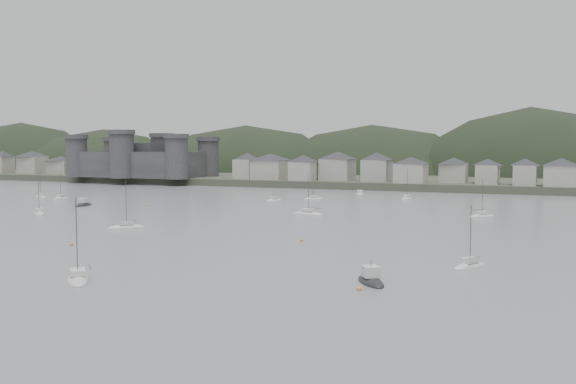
% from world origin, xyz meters
% --- Properties ---
extents(ground, '(900.00, 900.00, 0.00)m').
position_xyz_m(ground, '(0.00, 0.00, 0.00)').
color(ground, slate).
rests_on(ground, ground).
extents(far_shore_land, '(900.00, 250.00, 3.00)m').
position_xyz_m(far_shore_land, '(0.00, 295.00, 1.50)').
color(far_shore_land, '#383D2D').
rests_on(far_shore_land, ground).
extents(forested_ridge, '(851.55, 103.94, 102.57)m').
position_xyz_m(forested_ridge, '(4.83, 269.40, -11.28)').
color(forested_ridge, black).
rests_on(forested_ridge, ground).
extents(castle, '(66.00, 43.00, 20.00)m').
position_xyz_m(castle, '(-120.00, 179.80, 10.96)').
color(castle, '#353537').
rests_on(castle, far_shore_land).
extents(waterfront_town, '(451.48, 28.46, 12.92)m').
position_xyz_m(waterfront_town, '(50.59, 183.34, 8.66)').
color(waterfront_town, '#9C9A8F').
rests_on(waterfront_town, far_shore_land).
extents(moored_fleet, '(240.00, 178.15, 11.87)m').
position_xyz_m(moored_fleet, '(-23.02, 52.85, 0.18)').
color(moored_fleet, silver).
rests_on(moored_fleet, ground).
extents(motor_launch_near, '(6.28, 7.61, 3.77)m').
position_xyz_m(motor_launch_near, '(41.07, 5.33, 0.30)').
color(motor_launch_near, black).
rests_on(motor_launch_near, ground).
extents(motor_launch_far, '(4.28, 8.53, 3.94)m').
position_xyz_m(motor_launch_far, '(-66.00, 75.09, 0.29)').
color(motor_launch_far, black).
rests_on(motor_launch_far, ground).
extents(mooring_buoys, '(113.42, 123.61, 0.70)m').
position_xyz_m(mooring_buoys, '(-22.63, 44.41, 0.15)').
color(mooring_buoys, '#CB7E43').
rests_on(mooring_buoys, ground).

